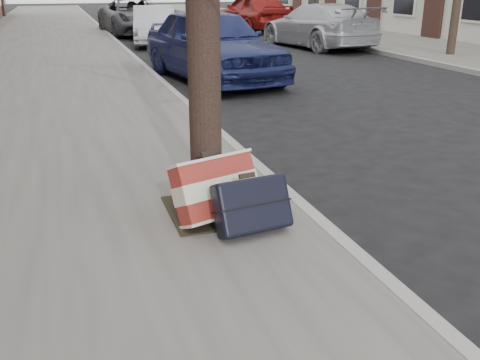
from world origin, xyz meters
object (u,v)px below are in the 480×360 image
object	(u,v)px
suitcase_red	(216,188)
suitcase_navy	(252,205)
car_near_front	(212,44)
car_near_mid	(154,26)

from	to	relation	value
suitcase_red	suitcase_navy	xyz separation A→B (m)	(0.19, -0.34, -0.04)
suitcase_red	car_near_front	size ratio (longest dim) A/B	0.16
suitcase_navy	car_near_front	size ratio (longest dim) A/B	0.13
suitcase_red	car_near_front	distance (m)	7.57
car_near_front	car_near_mid	xyz separation A→B (m)	(0.04, 7.49, -0.13)
suitcase_red	car_near_mid	bearing A→B (deg)	64.22
suitcase_navy	car_near_mid	bearing A→B (deg)	75.42
suitcase_navy	car_near_mid	xyz separation A→B (m)	(1.84, 15.12, 0.28)
suitcase_navy	car_near_front	xyz separation A→B (m)	(1.80, 7.63, 0.41)
car_near_front	car_near_mid	distance (m)	7.49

